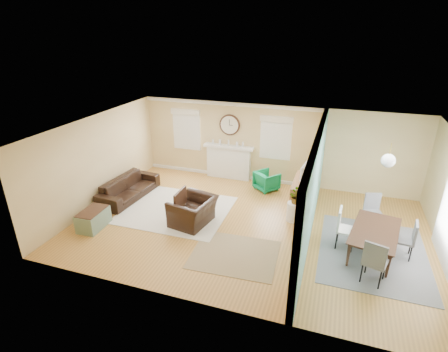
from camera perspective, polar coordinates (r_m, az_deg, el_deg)
The scene contains 27 objects.
floor at distance 9.30m, azimuth 4.13°, elevation -8.13°, with size 9.00×9.00×0.00m, color #A46F32.
wall_back at distance 11.44m, azimuth 8.16°, elevation 5.02°, with size 9.00×0.02×2.60m, color tan.
wall_front at distance 6.19m, azimuth -2.78°, elevation -11.59°, with size 9.00×0.02×2.60m, color tan.
wall_left at distance 10.63m, azimuth -19.83°, elevation 2.40°, with size 0.02×6.00×2.60m, color tan.
ceiling at distance 8.26m, azimuth 4.64°, elevation 7.47°, with size 9.00×6.00×0.02m, color white.
partition at distance 8.73m, azimuth 14.49°, elevation -1.01°, with size 0.17×6.00×2.60m.
fireplace at distance 11.91m, azimuth 0.77°, elevation 2.41°, with size 1.70×0.30×1.17m.
wall_clock at distance 11.60m, azimuth 0.93°, elevation 8.35°, with size 0.70×0.07×0.70m.
window_left at distance 12.18m, azimuth -6.12°, elevation 8.01°, with size 1.05×0.13×1.42m.
window_right at distance 11.29m, azimuth 8.47°, elevation 6.65°, with size 1.05×0.13×1.42m.
pendant at distance 8.23m, azimuth 25.24°, elevation 2.29°, with size 0.30×0.30×0.55m.
rug_cream at distance 10.12m, azimuth -7.78°, elevation -5.48°, with size 2.93×2.54×0.02m, color silver.
rug_jute at distance 8.23m, azimuth 1.73°, elevation -12.68°, with size 1.94×1.59×0.01m, color tan.
rug_grey at distance 8.97m, azimuth 23.09°, elevation -11.47°, with size 2.36×2.95×0.01m, color slate.
sofa at distance 11.01m, azimuth -15.27°, elevation -1.87°, with size 2.15×0.84×0.63m, color black.
eames_chair at distance 9.25m, azimuth -5.07°, elevation -5.75°, with size 1.12×0.98×0.73m, color black.
green_chair at distance 11.21m, azimuth 7.00°, elevation -0.77°, with size 0.65×0.67×0.61m, color #09734B.
trunk at distance 9.71m, azimuth -20.56°, elevation -6.59°, with size 0.55×0.87×0.49m.
credenza at distance 10.35m, azimuth 12.47°, elevation -2.72°, with size 0.49×1.43×0.80m.
tv at distance 10.07m, azimuth 12.71°, elevation 0.80°, with size 0.99×0.13×0.57m, color black.
garden_stool at distance 9.58m, azimuth 11.26°, elevation -5.75°, with size 0.36×0.36×0.53m, color white.
potted_plant at distance 9.37m, azimuth 11.48°, elevation -3.25°, with size 0.36×0.31×0.40m, color #337F33.
dining_table at distance 8.81m, azimuth 23.40°, elevation -9.86°, with size 1.73×0.97×0.61m, color #42261B.
dining_chair_n at distance 9.73m, azimuth 23.27°, elevation -5.02°, with size 0.50×0.50×0.92m.
dining_chair_s at distance 7.78m, azimuth 23.56°, elevation -12.06°, with size 0.56×0.56×1.00m.
dining_chair_w at distance 8.66m, azimuth 19.42°, elevation -7.69°, with size 0.47×0.47×0.98m.
dining_chair_e at distance 8.86m, azimuth 27.48°, elevation -8.73°, with size 0.44×0.44×0.90m.
Camera 1 is at (1.90, -7.72, 4.84)m, focal length 28.00 mm.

